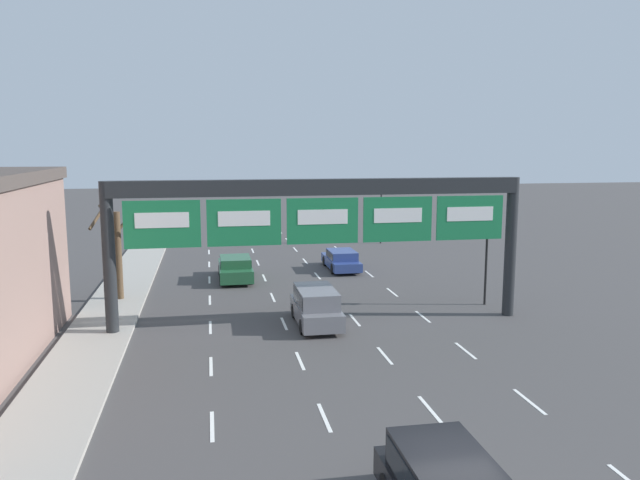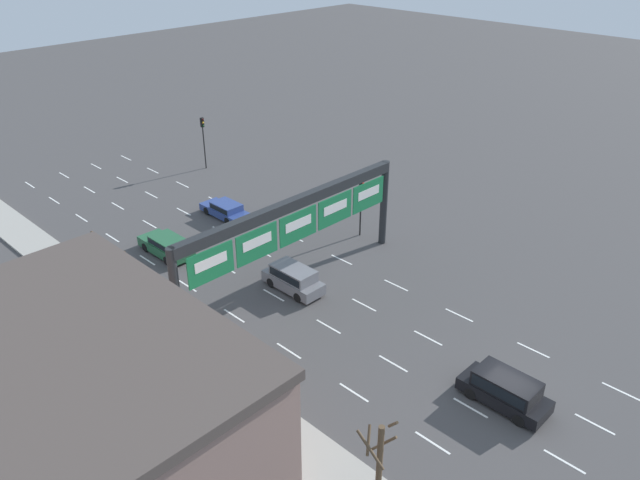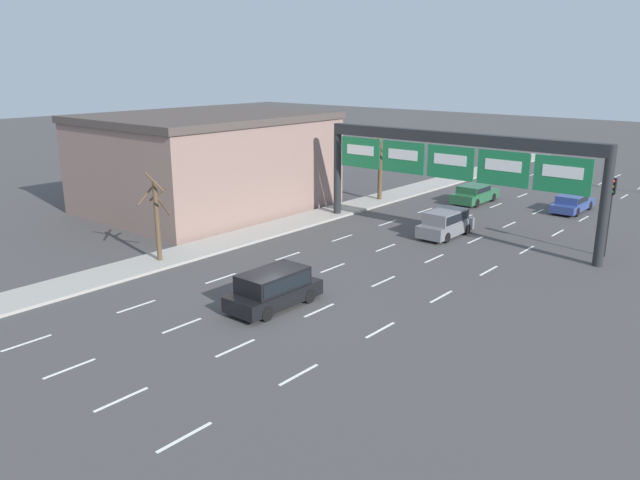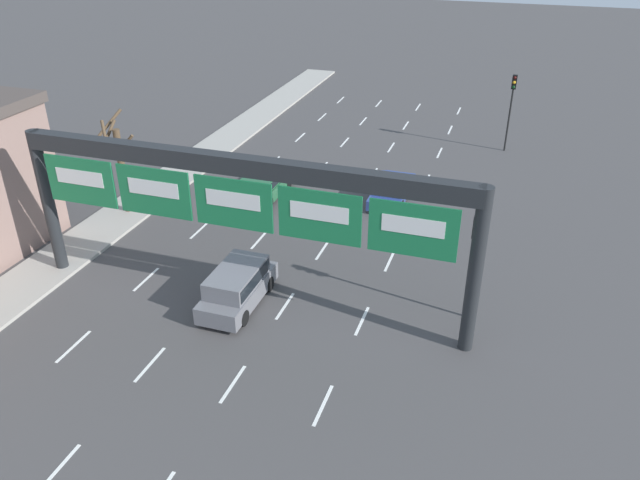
% 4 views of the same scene
% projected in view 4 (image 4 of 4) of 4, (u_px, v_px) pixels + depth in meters
% --- Properties ---
extents(lane_dashes, '(10.02, 67.00, 0.01)m').
position_uv_depth(lane_dashes, '(222.00, 333.00, 24.17)').
color(lane_dashes, white).
rests_on(lane_dashes, ground_plane).
extents(sign_gantry, '(18.64, 0.70, 6.56)m').
position_uv_depth(sign_gantry, '(236.00, 192.00, 23.43)').
color(sign_gantry, '#232628').
rests_on(sign_gantry, ground_plane).
extents(car_green, '(1.96, 4.74, 1.43)m').
position_uv_depth(car_green, '(263.00, 185.00, 34.95)').
color(car_green, '#235B38').
rests_on(car_green, ground_plane).
extents(suv_grey, '(1.84, 4.36, 1.68)m').
position_uv_depth(suv_grey, '(238.00, 285.00, 25.52)').
color(suv_grey, slate).
rests_on(suv_grey, ground_plane).
extents(car_blue, '(1.83, 4.65, 1.30)m').
position_uv_depth(car_blue, '(392.00, 189.00, 34.66)').
color(car_blue, navy).
rests_on(car_blue, ground_plane).
extents(traffic_light_near_gantry, '(0.30, 0.35, 4.50)m').
position_uv_depth(traffic_light_near_gantry, '(474.00, 247.00, 23.62)').
color(traffic_light_near_gantry, black).
rests_on(traffic_light_near_gantry, ground_plane).
extents(traffic_light_mid_block, '(0.30, 0.35, 5.07)m').
position_uv_depth(traffic_light_mid_block, '(512.00, 98.00, 40.24)').
color(traffic_light_mid_block, black).
rests_on(traffic_light_mid_block, ground_plane).
extents(tree_bare_second, '(2.07, 2.22, 5.21)m').
position_uv_depth(tree_bare_second, '(120.00, 162.00, 32.22)').
color(tree_bare_second, brown).
rests_on(tree_bare_second, sidewalk_left).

